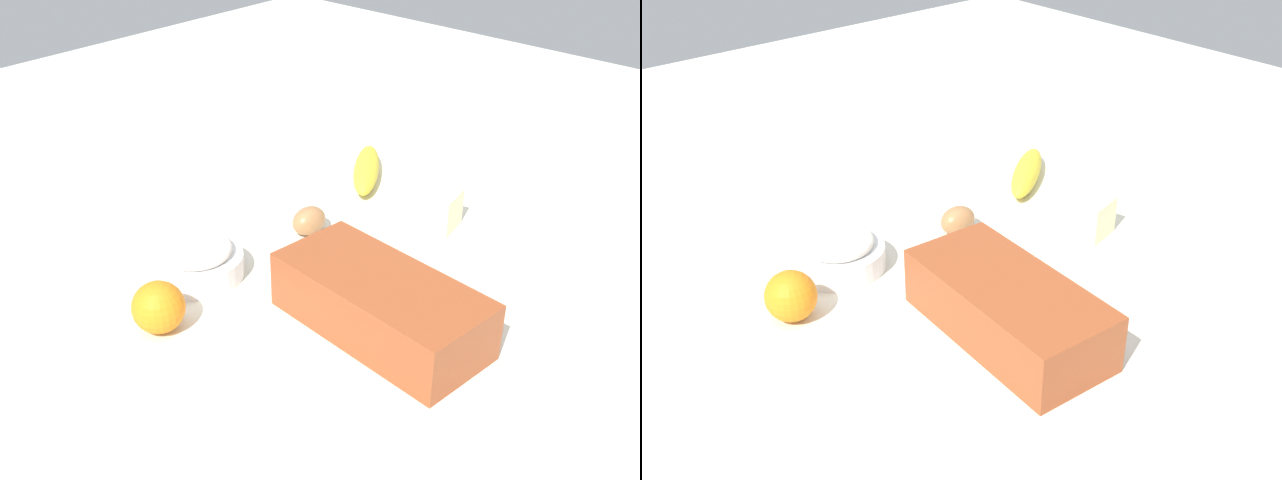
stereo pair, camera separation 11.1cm
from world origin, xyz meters
TOP-DOWN VIEW (x-y plane):
  - ground_plane at (0.00, 0.00)m, footprint 2.40×2.40m
  - loaf_pan at (0.17, -0.07)m, footprint 0.29×0.15m
  - flour_bowl at (-0.11, -0.14)m, footprint 0.13×0.13m
  - banana at (-0.13, 0.26)m, footprint 0.15×0.18m
  - orange_fruit at (-0.05, -0.26)m, footprint 0.07×0.07m
  - butter_block at (0.05, 0.21)m, footprint 0.10×0.08m
  - egg_near_butter at (-0.07, 0.05)m, footprint 0.04×0.06m

SIDE VIEW (x-z plane):
  - ground_plane at x=0.00m, z-range -0.02..0.00m
  - banana at x=-0.13m, z-range 0.00..0.04m
  - egg_near_butter at x=-0.07m, z-range 0.00..0.04m
  - flour_bowl at x=-0.11m, z-range 0.00..0.06m
  - butter_block at x=0.05m, z-range 0.00..0.06m
  - orange_fruit at x=-0.05m, z-range 0.00..0.07m
  - loaf_pan at x=0.17m, z-range 0.00..0.08m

